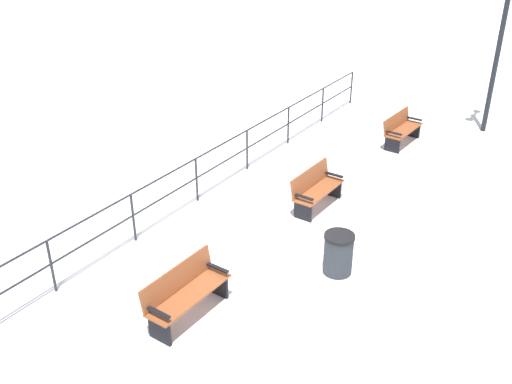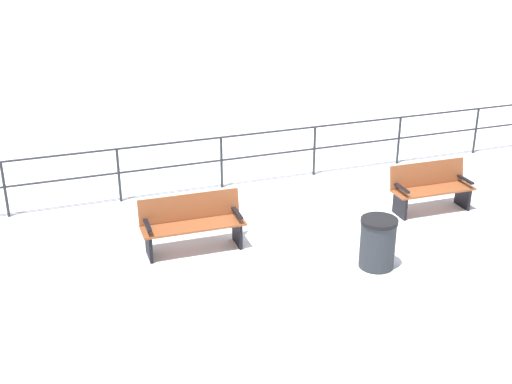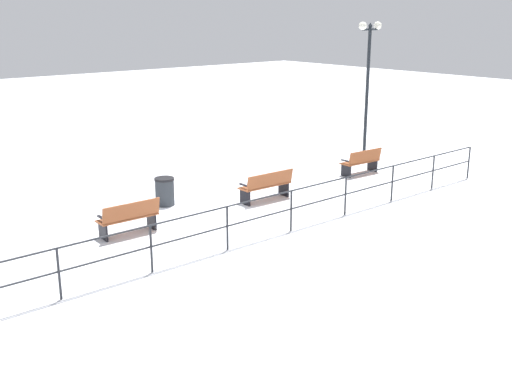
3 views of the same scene
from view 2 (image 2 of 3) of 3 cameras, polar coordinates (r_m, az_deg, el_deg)
name	(u,v)px [view 2 (image 2 of 3)]	position (r m, az deg, el deg)	size (l,w,h in m)	color
ground_plane	(323,233)	(11.31, 5.91, -3.58)	(80.00, 80.00, 0.00)	white
bench_second	(192,223)	(10.58, -5.59, -2.67)	(0.60, 1.68, 0.89)	brown
bench_third	(431,187)	(12.38, 15.02, 0.43)	(0.58, 1.55, 0.88)	brown
waterfront_railing	(269,148)	(13.22, 1.16, 3.90)	(0.05, 18.29, 1.07)	#26282D
trash_bin	(378,243)	(10.20, 10.57, -4.39)	(0.57, 0.57, 0.81)	#2D3338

